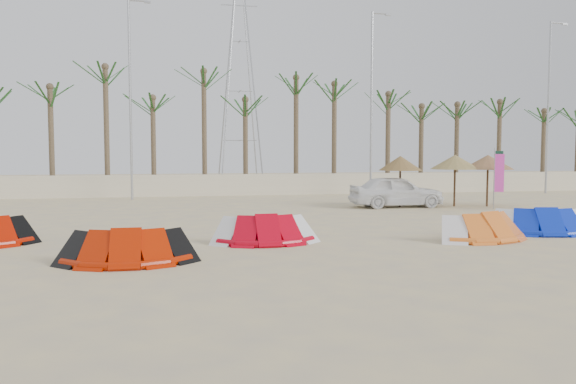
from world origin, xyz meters
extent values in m
plane|color=#D7C082|center=(0.00, 0.00, 0.00)|extent=(120.00, 120.00, 0.00)
cube|color=beige|center=(0.00, 22.00, 0.65)|extent=(60.00, 0.30, 1.30)
cylinder|color=brown|center=(-4.00, 23.50, 3.25)|extent=(0.32, 0.32, 6.50)
ellipsoid|color=#194719|center=(-4.00, 23.50, 6.50)|extent=(4.00, 4.00, 2.40)
cylinder|color=brown|center=(6.00, 23.50, 3.25)|extent=(0.32, 0.32, 6.50)
ellipsoid|color=#194719|center=(6.00, 23.50, 6.50)|extent=(4.00, 4.00, 2.40)
cylinder|color=brown|center=(16.00, 23.50, 3.25)|extent=(0.32, 0.32, 6.50)
ellipsoid|color=#194719|center=(16.00, 23.50, 6.50)|extent=(4.00, 4.00, 2.40)
cylinder|color=brown|center=(24.00, 23.50, 3.25)|extent=(0.32, 0.32, 6.50)
ellipsoid|color=#194719|center=(24.00, 23.50, 6.50)|extent=(4.00, 4.00, 2.40)
cylinder|color=#A5A8AD|center=(-6.00, 20.00, 5.50)|extent=(0.14, 0.14, 11.00)
cylinder|color=#A5A8AD|center=(-5.50, 20.00, 10.90)|extent=(1.00, 0.08, 0.08)
cube|color=#A5A8AD|center=(-5.00, 20.00, 10.85)|extent=(0.35, 0.14, 0.10)
cylinder|color=#A5A8AD|center=(8.00, 20.00, 5.50)|extent=(0.14, 0.14, 11.00)
cylinder|color=#A5A8AD|center=(8.50, 20.00, 10.90)|extent=(1.00, 0.08, 0.08)
cube|color=#A5A8AD|center=(9.00, 20.00, 10.85)|extent=(0.35, 0.14, 0.10)
cylinder|color=#A5A8AD|center=(20.00, 20.00, 5.50)|extent=(0.14, 0.14, 11.00)
cylinder|color=#A5A8AD|center=(20.50, 20.00, 10.90)|extent=(1.00, 0.08, 0.08)
cube|color=#A5A8AD|center=(21.00, 20.00, 10.85)|extent=(0.35, 0.14, 0.10)
cube|color=black|center=(-7.91, 4.74, 0.25)|extent=(0.85, 1.21, 0.40)
cylinder|color=#A61800|center=(-4.83, 1.21, 0.10)|extent=(2.83, 0.22, 0.20)
cube|color=black|center=(-6.10, 1.31, 0.25)|extent=(0.61, 1.10, 0.40)
cube|color=black|center=(-3.56, 1.31, 0.25)|extent=(0.61, 1.10, 0.40)
cylinder|color=#B70113|center=(-1.17, 3.48, 0.10)|extent=(2.66, 0.22, 0.20)
cube|color=silver|center=(-2.37, 3.58, 0.25)|extent=(0.61, 1.10, 0.40)
cube|color=silver|center=(0.03, 3.58, 0.25)|extent=(0.61, 1.10, 0.40)
cylinder|color=orange|center=(5.38, 2.83, 0.10)|extent=(2.82, 1.10, 0.20)
cube|color=silver|center=(4.07, 2.93, 0.25)|extent=(0.92, 1.23, 0.40)
cube|color=silver|center=(6.69, 2.93, 0.25)|extent=(0.92, 1.23, 0.40)
cylinder|color=#0A25BA|center=(7.92, 3.65, 0.10)|extent=(3.00, 0.88, 0.20)
cube|color=white|center=(6.56, 3.75, 0.25)|extent=(0.83, 1.21, 0.40)
cylinder|color=#4C331E|center=(6.98, 13.10, 1.18)|extent=(0.10, 0.10, 2.36)
cone|color=olive|center=(6.98, 13.10, 2.11)|extent=(2.08, 2.08, 0.70)
cylinder|color=#4C331E|center=(11.26, 12.48, 1.21)|extent=(0.10, 0.10, 2.41)
cone|color=#9E7147|center=(11.26, 12.48, 2.16)|extent=(2.46, 2.46, 0.70)
cylinder|color=#4C331E|center=(9.69, 12.79, 1.21)|extent=(0.10, 0.10, 2.42)
cone|color=tan|center=(9.69, 12.79, 2.17)|extent=(2.38, 2.38, 0.70)
cylinder|color=#A5A8AD|center=(10.85, 11.24, 1.35)|extent=(0.04, 0.04, 2.70)
cube|color=#EC3CBF|center=(11.07, 11.24, 1.68)|extent=(0.40, 0.16, 1.76)
cylinder|color=#A5A8AD|center=(12.06, 13.21, 1.43)|extent=(0.04, 0.04, 2.86)
cube|color=#113929|center=(12.28, 13.21, 1.77)|extent=(0.41, 0.13, 1.86)
imported|color=white|center=(6.76, 13.01, 0.76)|extent=(4.51, 1.92, 1.52)
camera|label=1|loc=(-3.76, -12.27, 2.60)|focal=35.00mm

